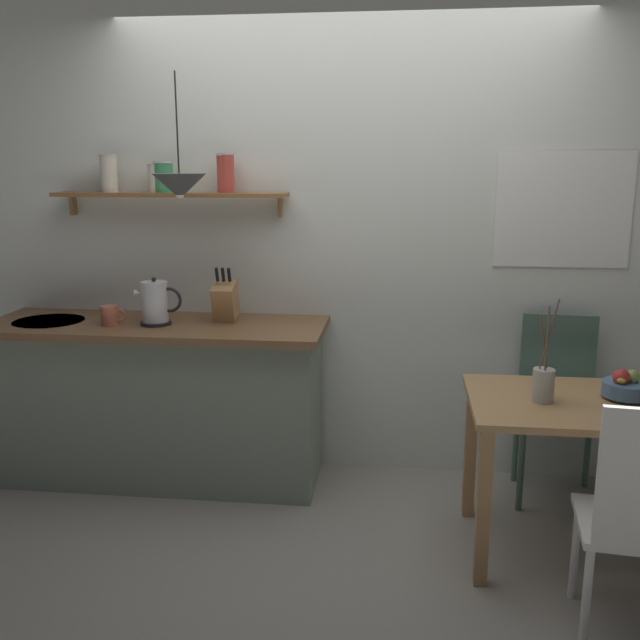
% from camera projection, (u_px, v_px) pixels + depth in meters
% --- Properties ---
extents(ground_plane, '(14.00, 14.00, 0.00)m').
position_uv_depth(ground_plane, '(334.00, 513.00, 3.58)').
color(ground_plane, gray).
extents(back_wall, '(6.80, 0.11, 2.70)m').
position_uv_depth(back_wall, '(383.00, 235.00, 3.89)').
color(back_wall, silver).
rests_on(back_wall, ground_plane).
extents(kitchen_counter, '(1.83, 0.63, 0.90)m').
position_uv_depth(kitchen_counter, '(160.00, 400.00, 3.90)').
color(kitchen_counter, gray).
rests_on(kitchen_counter, ground_plane).
extents(wall_shelf, '(1.29, 0.20, 0.34)m').
position_uv_depth(wall_shelf, '(170.00, 184.00, 3.80)').
color(wall_shelf, brown).
extents(dining_table, '(1.05, 0.70, 0.73)m').
position_uv_depth(dining_table, '(589.00, 426.00, 3.09)').
color(dining_table, tan).
rests_on(dining_table, ground_plane).
extents(dining_chair_near, '(0.44, 0.44, 0.95)m').
position_uv_depth(dining_chair_near, '(640.00, 516.00, 2.50)').
color(dining_chair_near, silver).
rests_on(dining_chair_near, ground_plane).
extents(dining_chair_far, '(0.47, 0.44, 0.96)m').
position_uv_depth(dining_chair_far, '(558.00, 397.00, 3.71)').
color(dining_chair_far, '#4C6B5B').
rests_on(dining_chair_far, ground_plane).
extents(fruit_bowl, '(0.21, 0.21, 0.14)m').
position_uv_depth(fruit_bowl, '(626.00, 386.00, 3.08)').
color(fruit_bowl, '#51759E').
rests_on(fruit_bowl, dining_table).
extents(twig_vase, '(0.10, 0.09, 0.45)m').
position_uv_depth(twig_vase, '(543.00, 383.00, 3.04)').
color(twig_vase, '#B7B2A8').
rests_on(twig_vase, dining_table).
extents(electric_kettle, '(0.25, 0.16, 0.25)m').
position_uv_depth(electric_kettle, '(156.00, 303.00, 3.72)').
color(electric_kettle, black).
rests_on(electric_kettle, kitchen_counter).
extents(knife_block, '(0.12, 0.19, 0.30)m').
position_uv_depth(knife_block, '(225.00, 300.00, 3.79)').
color(knife_block, tan).
rests_on(knife_block, kitchen_counter).
extents(coffee_mug_by_sink, '(0.14, 0.09, 0.10)m').
position_uv_depth(coffee_mug_by_sink, '(111.00, 315.00, 3.72)').
color(coffee_mug_by_sink, '#C6664C').
rests_on(coffee_mug_by_sink, kitchen_counter).
extents(pendant_lamp, '(0.27, 0.27, 0.60)m').
position_uv_depth(pendant_lamp, '(179.00, 186.00, 3.46)').
color(pendant_lamp, black).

